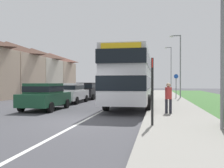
{
  "coord_description": "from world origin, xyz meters",
  "views": [
    {
      "loc": [
        3.17,
        -10.12,
        1.7
      ],
      "look_at": [
        0.57,
        4.02,
        1.6
      ],
      "focal_mm": 39.26,
      "sensor_mm": 36.0,
      "label": 1
    }
  ],
  "objects_px": {
    "double_decker_bus": "(132,76)",
    "street_lamp_far": "(170,66)",
    "street_lamp_mid": "(179,62)",
    "cycle_route_sign": "(176,85)",
    "parked_car_grey": "(99,89)",
    "parked_car_white": "(71,92)",
    "pedestrian_at_stop": "(168,97)",
    "parked_car_dark_green": "(45,95)",
    "street_lamp_near": "(219,19)",
    "bus_stop_sign": "(152,87)",
    "parked_car_black": "(87,90)"
  },
  "relations": [
    {
      "from": "pedestrian_at_stop",
      "to": "bus_stop_sign",
      "type": "relative_size",
      "value": 0.64
    },
    {
      "from": "double_decker_bus",
      "to": "parked_car_white",
      "type": "bearing_deg",
      "value": 162.05
    },
    {
      "from": "bus_stop_sign",
      "to": "pedestrian_at_stop",
      "type": "bearing_deg",
      "value": 78.43
    },
    {
      "from": "double_decker_bus",
      "to": "street_lamp_far",
      "type": "distance_m",
      "value": 26.6
    },
    {
      "from": "parked_car_dark_green",
      "to": "street_lamp_mid",
      "type": "relative_size",
      "value": 0.61
    },
    {
      "from": "parked_car_dark_green",
      "to": "pedestrian_at_stop",
      "type": "relative_size",
      "value": 2.39
    },
    {
      "from": "parked_car_white",
      "to": "pedestrian_at_stop",
      "type": "xyz_separation_m",
      "value": [
        7.47,
        -6.34,
        0.08
      ]
    },
    {
      "from": "parked_car_black",
      "to": "street_lamp_far",
      "type": "xyz_separation_m",
      "value": [
        9.23,
        19.78,
        3.54
      ]
    },
    {
      "from": "parked_car_dark_green",
      "to": "street_lamp_mid",
      "type": "height_order",
      "value": "street_lamp_mid"
    },
    {
      "from": "bus_stop_sign",
      "to": "parked_car_grey",
      "type": "bearing_deg",
      "value": 108.85
    },
    {
      "from": "parked_car_black",
      "to": "pedestrian_at_stop",
      "type": "height_order",
      "value": "pedestrian_at_stop"
    },
    {
      "from": "street_lamp_far",
      "to": "double_decker_bus",
      "type": "bearing_deg",
      "value": -98.82
    },
    {
      "from": "parked_car_black",
      "to": "bus_stop_sign",
      "type": "relative_size",
      "value": 1.51
    },
    {
      "from": "parked_car_grey",
      "to": "street_lamp_mid",
      "type": "relative_size",
      "value": 0.63
    },
    {
      "from": "parked_car_white",
      "to": "bus_stop_sign",
      "type": "distance_m",
      "value": 12.05
    },
    {
      "from": "pedestrian_at_stop",
      "to": "street_lamp_far",
      "type": "height_order",
      "value": "street_lamp_far"
    },
    {
      "from": "parked_car_grey",
      "to": "street_lamp_far",
      "type": "xyz_separation_m",
      "value": [
        9.13,
        15.03,
        3.59
      ]
    },
    {
      "from": "parked_car_black",
      "to": "street_lamp_mid",
      "type": "distance_m",
      "value": 9.8
    },
    {
      "from": "double_decker_bus",
      "to": "street_lamp_far",
      "type": "xyz_separation_m",
      "value": [
        4.07,
        26.19,
        2.31
      ]
    },
    {
      "from": "pedestrian_at_stop",
      "to": "street_lamp_near",
      "type": "xyz_separation_m",
      "value": [
        1.48,
        -3.93,
        2.88
      ]
    },
    {
      "from": "double_decker_bus",
      "to": "street_lamp_mid",
      "type": "height_order",
      "value": "street_lamp_mid"
    },
    {
      "from": "parked_car_black",
      "to": "pedestrian_at_stop",
      "type": "xyz_separation_m",
      "value": [
        7.49,
        -11.08,
        0.06
      ]
    },
    {
      "from": "parked_car_grey",
      "to": "bus_stop_sign",
      "type": "height_order",
      "value": "bus_stop_sign"
    },
    {
      "from": "double_decker_bus",
      "to": "parked_car_grey",
      "type": "distance_m",
      "value": 12.32
    },
    {
      "from": "parked_car_grey",
      "to": "street_lamp_far",
      "type": "relative_size",
      "value": 0.52
    },
    {
      "from": "parked_car_white",
      "to": "pedestrian_at_stop",
      "type": "height_order",
      "value": "pedestrian_at_stop"
    },
    {
      "from": "parked_car_white",
      "to": "parked_car_black",
      "type": "height_order",
      "value": "parked_car_black"
    },
    {
      "from": "parked_car_black",
      "to": "pedestrian_at_stop",
      "type": "relative_size",
      "value": 2.35
    },
    {
      "from": "double_decker_bus",
      "to": "cycle_route_sign",
      "type": "height_order",
      "value": "double_decker_bus"
    },
    {
      "from": "cycle_route_sign",
      "to": "street_lamp_mid",
      "type": "bearing_deg",
      "value": 52.33
    },
    {
      "from": "double_decker_bus",
      "to": "street_lamp_mid",
      "type": "distance_m",
      "value": 9.45
    },
    {
      "from": "street_lamp_mid",
      "to": "parked_car_grey",
      "type": "bearing_deg",
      "value": 163.08
    },
    {
      "from": "parked_car_black",
      "to": "cycle_route_sign",
      "type": "height_order",
      "value": "cycle_route_sign"
    },
    {
      "from": "parked_car_grey",
      "to": "street_lamp_mid",
      "type": "bearing_deg",
      "value": -16.92
    },
    {
      "from": "double_decker_bus",
      "to": "street_lamp_far",
      "type": "relative_size",
      "value": 1.44
    },
    {
      "from": "parked_car_white",
      "to": "parked_car_black",
      "type": "bearing_deg",
      "value": 90.2
    },
    {
      "from": "double_decker_bus",
      "to": "parked_car_black",
      "type": "height_order",
      "value": "double_decker_bus"
    },
    {
      "from": "parked_car_dark_green",
      "to": "cycle_route_sign",
      "type": "bearing_deg",
      "value": 52.88
    },
    {
      "from": "parked_car_grey",
      "to": "cycle_route_sign",
      "type": "relative_size",
      "value": 1.63
    },
    {
      "from": "parked_car_dark_green",
      "to": "pedestrian_at_stop",
      "type": "xyz_separation_m",
      "value": [
        7.32,
        -1.22,
        0.07
      ]
    },
    {
      "from": "pedestrian_at_stop",
      "to": "cycle_route_sign",
      "type": "bearing_deg",
      "value": 84.03
    },
    {
      "from": "parked_car_white",
      "to": "cycle_route_sign",
      "type": "distance_m",
      "value": 10.83
    },
    {
      "from": "double_decker_bus",
      "to": "pedestrian_at_stop",
      "type": "bearing_deg",
      "value": -63.53
    },
    {
      "from": "bus_stop_sign",
      "to": "street_lamp_near",
      "type": "bearing_deg",
      "value": -7.46
    },
    {
      "from": "parked_car_black",
      "to": "street_lamp_near",
      "type": "distance_m",
      "value": 17.73
    },
    {
      "from": "parked_car_dark_green",
      "to": "street_lamp_far",
      "type": "height_order",
      "value": "street_lamp_far"
    },
    {
      "from": "parked_car_dark_green",
      "to": "parked_car_black",
      "type": "xyz_separation_m",
      "value": [
        -0.17,
        9.86,
        0.01
      ]
    },
    {
      "from": "bus_stop_sign",
      "to": "street_lamp_mid",
      "type": "height_order",
      "value": "street_lamp_mid"
    },
    {
      "from": "double_decker_bus",
      "to": "pedestrian_at_stop",
      "type": "height_order",
      "value": "double_decker_bus"
    },
    {
      "from": "double_decker_bus",
      "to": "parked_car_dark_green",
      "type": "height_order",
      "value": "double_decker_bus"
    }
  ]
}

